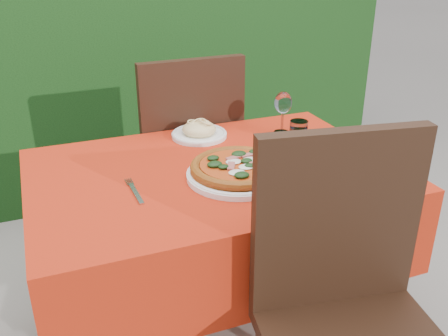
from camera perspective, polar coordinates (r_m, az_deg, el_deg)
name	(u,v)px	position (r m, az deg, el deg)	size (l,w,h in m)	color
ground	(215,333)	(2.17, -1.03, -18.32)	(60.00, 60.00, 0.00)	slate
hedge	(123,42)	(3.14, -11.50, 13.89)	(3.20, 0.55, 1.78)	black
dining_table	(214,206)	(1.81, -1.17, -4.40)	(1.26, 0.86, 0.75)	#4A3218
chair_near	(349,303)	(1.41, 14.10, -14.75)	(0.54, 0.54, 1.05)	black
chair_far	(186,148)	(2.33, -4.36, 2.25)	(0.47, 0.47, 1.03)	black
pizza_plate	(238,170)	(1.67, 1.59, -0.19)	(0.34, 0.34, 0.06)	white
pasta_plate	(199,132)	(2.02, -2.86, 4.19)	(0.22, 0.22, 0.06)	silver
water_glass	(298,133)	(1.97, 8.49, 3.94)	(0.07, 0.07, 0.09)	silver
wine_glass	(283,104)	(2.04, 6.76, 7.22)	(0.07, 0.07, 0.18)	silver
fork	(136,193)	(1.59, -10.02, -2.88)	(0.03, 0.20, 0.01)	#B1B0B7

